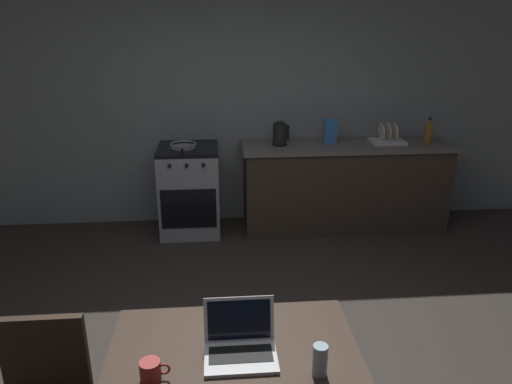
{
  "coord_description": "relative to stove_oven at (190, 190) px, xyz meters",
  "views": [
    {
      "loc": [
        -0.19,
        -2.59,
        2.14
      ],
      "look_at": [
        0.1,
        0.83,
        0.9
      ],
      "focal_mm": 34.17,
      "sensor_mm": 36.0,
      "label": 1
    }
  ],
  "objects": [
    {
      "name": "coffee_mug",
      "position": [
        -0.01,
        -3.1,
        0.31
      ],
      "size": [
        0.13,
        0.09,
        0.09
      ],
      "color": "#9E2D28",
      "rests_on": "dining_table"
    },
    {
      "name": "laptop",
      "position": [
        0.37,
        -2.97,
        0.31
      ],
      "size": [
        0.32,
        0.27,
        0.22
      ],
      "rotation": [
        0.0,
        0.0,
        -0.23
      ],
      "color": "silver",
      "rests_on": "dining_table"
    },
    {
      "name": "bottle",
      "position": [
        2.46,
        -0.05,
        0.58
      ],
      "size": [
        0.08,
        0.08,
        0.27
      ],
      "color": "#8C601E",
      "rests_on": "kitchen_counter"
    },
    {
      "name": "drinking_glass",
      "position": [
        0.69,
        -3.13,
        0.33
      ],
      "size": [
        0.06,
        0.06,
        0.14
      ],
      "color": "#99B7C6",
      "rests_on": "dining_table"
    },
    {
      "name": "dining_table",
      "position": [
        0.34,
        -3.02,
        0.19
      ],
      "size": [
        1.14,
        0.89,
        0.71
      ],
      "color": "#332319",
      "rests_on": "ground_plane"
    },
    {
      "name": "kitchen_counter",
      "position": [
        1.62,
        0.0,
        0.0
      ],
      "size": [
        2.16,
        0.64,
        0.91
      ],
      "color": "#382D23",
      "rests_on": "ground_plane"
    },
    {
      "name": "back_wall",
      "position": [
        0.77,
        0.35,
        0.94
      ],
      "size": [
        6.4,
        0.1,
        2.79
      ],
      "primitive_type": "cube",
      "color": "gray",
      "rests_on": "ground_plane"
    },
    {
      "name": "dish_rack",
      "position": [
        2.05,
        0.0,
        0.5
      ],
      "size": [
        0.34,
        0.26,
        0.21
      ],
      "color": "silver",
      "rests_on": "kitchen_counter"
    },
    {
      "name": "cereal_box",
      "position": [
        1.45,
        0.02,
        0.58
      ],
      "size": [
        0.13,
        0.05,
        0.26
      ],
      "color": "#3372B2",
      "rests_on": "kitchen_counter"
    },
    {
      "name": "stove_oven",
      "position": [
        0.0,
        0.0,
        0.0
      ],
      "size": [
        0.6,
        0.62,
        0.91
      ],
      "color": "gray",
      "rests_on": "ground_plane"
    },
    {
      "name": "ground_plane",
      "position": [
        0.47,
        -2.19,
        -0.45
      ],
      "size": [
        12.0,
        12.0,
        0.0
      ],
      "primitive_type": "plane",
      "color": "#2D2823"
    },
    {
      "name": "frying_pan",
      "position": [
        -0.04,
        -0.03,
        0.48
      ],
      "size": [
        0.27,
        0.44,
        0.05
      ],
      "color": "gray",
      "rests_on": "stove_oven"
    },
    {
      "name": "electric_kettle",
      "position": [
        0.93,
        0.0,
        0.57
      ],
      "size": [
        0.17,
        0.15,
        0.24
      ],
      "color": "black",
      "rests_on": "kitchen_counter"
    }
  ]
}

